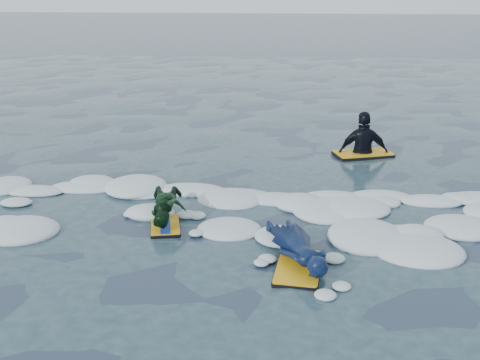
# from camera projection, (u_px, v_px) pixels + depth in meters

# --- Properties ---
(ground) EXTENTS (120.00, 120.00, 0.00)m
(ground) POSITION_uv_depth(u_px,v_px,m) (223.00, 233.00, 8.90)
(ground) COLOR #162434
(ground) RESTS_ON ground
(foam_band) EXTENTS (12.00, 3.10, 0.30)m
(foam_band) POSITION_uv_depth(u_px,v_px,m) (230.00, 208.00, 9.87)
(foam_band) COLOR silver
(foam_band) RESTS_ON ground
(prone_woman_unit) EXTENTS (1.09, 1.67, 0.41)m
(prone_woman_unit) POSITION_uv_depth(u_px,v_px,m) (299.00, 250.00, 7.87)
(prone_woman_unit) COLOR black
(prone_woman_unit) RESTS_ON ground
(prone_child_unit) EXTENTS (0.69, 1.27, 0.47)m
(prone_child_unit) POSITION_uv_depth(u_px,v_px,m) (167.00, 209.00, 9.18)
(prone_child_unit) COLOR black
(prone_child_unit) RESTS_ON ground
(waiting_rider_unit) EXTENTS (1.35, 1.01, 1.81)m
(waiting_rider_unit) POSITION_uv_depth(u_px,v_px,m) (363.00, 154.00, 12.73)
(waiting_rider_unit) COLOR black
(waiting_rider_unit) RESTS_ON ground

